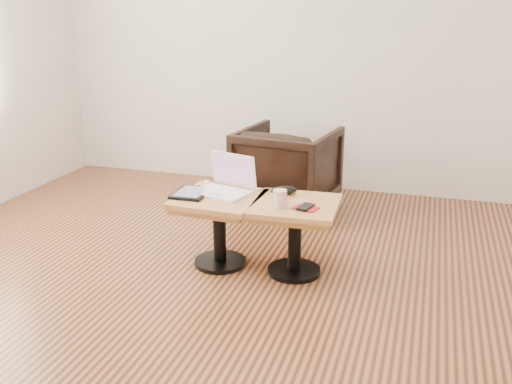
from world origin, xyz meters
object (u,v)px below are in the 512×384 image
(laptop, at_px, (225,185))
(striped_cup, at_px, (280,199))
(side_table_left, at_px, (219,214))
(side_table_right, at_px, (295,221))
(armchair, at_px, (287,168))

(laptop, xyz_separation_m, striped_cup, (0.39, -0.16, 0.00))
(laptop, bearing_deg, side_table_left, -82.22)
(side_table_left, xyz_separation_m, side_table_right, (0.47, 0.02, 0.00))
(side_table_left, xyz_separation_m, laptop, (0.01, 0.08, 0.16))
(striped_cup, relative_size, armchair, 0.14)
(striped_cup, bearing_deg, laptop, 157.78)
(side_table_right, distance_m, armchair, 1.15)
(side_table_left, xyz_separation_m, striped_cup, (0.40, -0.08, 0.16))
(laptop, bearing_deg, striped_cup, -6.31)
(side_table_right, distance_m, laptop, 0.48)
(side_table_right, bearing_deg, armchair, 103.83)
(laptop, relative_size, striped_cup, 3.79)
(side_table_left, relative_size, side_table_right, 1.01)
(side_table_right, distance_m, striped_cup, 0.20)
(striped_cup, distance_m, armchair, 1.24)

